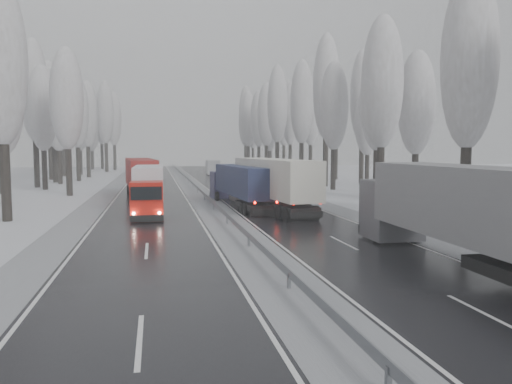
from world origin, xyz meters
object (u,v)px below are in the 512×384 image
object	(u,v)px
truck_red_red	(141,176)
truck_blue_box	(240,183)
truck_grey_tarp	(464,209)
box_truck_distant	(213,167)
truck_cream_box	(269,180)
truck_red_white	(149,184)

from	to	relation	value
truck_red_red	truck_blue_box	bearing A→B (deg)	-48.58
truck_grey_tarp	box_truck_distant	xyz separation A→B (m)	(-1.91, 77.30, -1.11)
truck_blue_box	truck_grey_tarp	bearing A→B (deg)	-82.13
truck_red_red	box_truck_distant	bearing A→B (deg)	69.39
truck_cream_box	truck_grey_tarp	bearing A→B (deg)	-87.52
truck_cream_box	truck_red_white	bearing A→B (deg)	161.22
box_truck_distant	truck_red_red	xyz separation A→B (m)	(-12.29, -44.78, 0.90)
truck_cream_box	truck_red_white	xyz separation A→B (m)	(-9.81, 2.08, -0.35)
truck_blue_box	truck_cream_box	xyz separation A→B (m)	(2.04, -2.85, 0.37)
truck_grey_tarp	truck_blue_box	size ratio (longest dim) A/B	1.21
truck_grey_tarp	truck_cream_box	size ratio (longest dim) A/B	1.03
truck_red_white	truck_red_red	distance (m)	8.96
truck_red_white	truck_grey_tarp	bearing A→B (deg)	-59.73
box_truck_distant	truck_red_red	world-z (taller)	truck_red_red
box_truck_distant	truck_red_white	bearing A→B (deg)	-99.33
truck_blue_box	truck_cream_box	bearing A→B (deg)	-59.44
box_truck_distant	truck_red_red	size ratio (longest dim) A/B	0.49
truck_grey_tarp	truck_red_white	size ratio (longest dim) A/B	1.20
truck_cream_box	box_truck_distant	distance (m)	55.82
truck_blue_box	truck_red_red	bearing A→B (deg)	131.73
truck_blue_box	truck_cream_box	world-z (taller)	truck_cream_box
truck_grey_tarp	truck_blue_box	bearing A→B (deg)	103.45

